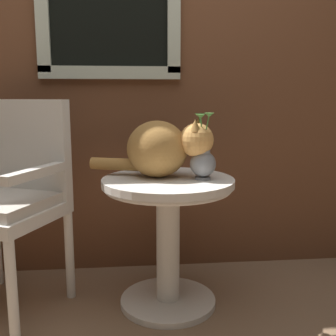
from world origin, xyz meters
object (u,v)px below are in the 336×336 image
object	(u,v)px
wicker_chair	(8,191)
pewter_vase_with_ivy	(203,160)
wicker_side_table	(168,218)
cat	(162,148)

from	to	relation	value
wicker_chair	pewter_vase_with_ivy	distance (m)	0.94
wicker_side_table	cat	xyz separation A→B (m)	(-0.02, 0.04, 0.34)
cat	pewter_vase_with_ivy	distance (m)	0.20
cat	pewter_vase_with_ivy	world-z (taller)	pewter_vase_with_ivy
wicker_chair	cat	world-z (taller)	wicker_chair
pewter_vase_with_ivy	cat	bearing A→B (deg)	158.77
wicker_side_table	pewter_vase_with_ivy	xyz separation A→B (m)	(0.16, -0.04, 0.29)
wicker_side_table	pewter_vase_with_ivy	size ratio (longest dim) A/B	2.06
wicker_side_table	wicker_chair	world-z (taller)	wicker_chair
wicker_side_table	pewter_vase_with_ivy	bearing A→B (deg)	-12.36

